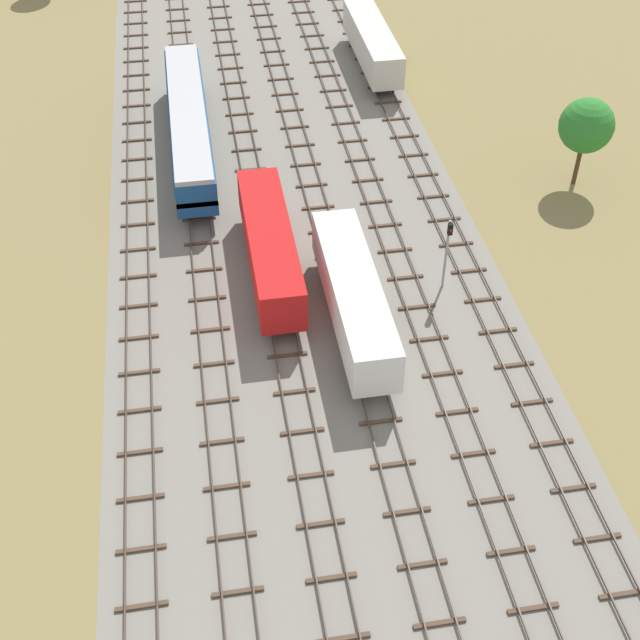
# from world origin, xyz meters

# --- Properties ---
(ground_plane) EXTENTS (480.00, 480.00, 0.00)m
(ground_plane) POSITION_xyz_m (0.00, 56.00, 0.00)
(ground_plane) COLOR olive
(ballast_bed) EXTENTS (25.68, 176.00, 0.01)m
(ballast_bed) POSITION_xyz_m (0.00, 56.00, 0.00)
(ballast_bed) COLOR gray
(ballast_bed) RESTS_ON ground
(track_far_left) EXTENTS (2.40, 126.00, 0.29)m
(track_far_left) POSITION_xyz_m (-10.84, 57.00, 0.14)
(track_far_left) COLOR #47382D
(track_far_left) RESTS_ON ground
(track_left) EXTENTS (2.40, 126.00, 0.29)m
(track_left) POSITION_xyz_m (-6.50, 57.00, 0.14)
(track_left) COLOR #47382D
(track_left) RESTS_ON ground
(track_centre_left) EXTENTS (2.40, 126.00, 0.29)m
(track_centre_left) POSITION_xyz_m (-2.17, 57.00, 0.14)
(track_centre_left) COLOR #47382D
(track_centre_left) RESTS_ON ground
(track_centre) EXTENTS (2.40, 126.00, 0.29)m
(track_centre) POSITION_xyz_m (2.17, 57.00, 0.14)
(track_centre) COLOR #47382D
(track_centre) RESTS_ON ground
(track_centre_right) EXTENTS (2.40, 126.00, 0.29)m
(track_centre_right) POSITION_xyz_m (6.50, 57.00, 0.14)
(track_centre_right) COLOR #47382D
(track_centre_right) RESTS_ON ground
(track_right) EXTENTS (2.40, 126.00, 0.29)m
(track_right) POSITION_xyz_m (10.84, 57.00, 0.14)
(track_right) COLOR #47382D
(track_right) RESTS_ON ground
(freight_boxcar_centre_nearest) EXTENTS (2.87, 14.00, 3.60)m
(freight_boxcar_centre_nearest) POSITION_xyz_m (2.17, 42.44, 2.45)
(freight_boxcar_centre_nearest) COLOR white
(freight_boxcar_centre_nearest) RESTS_ON ground
(freight_boxcar_centre_left_near) EXTENTS (2.87, 14.00, 3.60)m
(freight_boxcar_centre_left_near) POSITION_xyz_m (-2.16, 48.29, 2.45)
(freight_boxcar_centre_left_near) COLOR red
(freight_boxcar_centre_left_near) RESTS_ON ground
(passenger_coach_left_mid) EXTENTS (2.96, 22.00, 3.80)m
(passenger_coach_left_mid) POSITION_xyz_m (-6.50, 65.11, 2.61)
(passenger_coach_left_mid) COLOR #194C8C
(passenger_coach_left_mid) RESTS_ON ground
(freight_boxcar_right_midfar) EXTENTS (2.87, 14.00, 3.60)m
(freight_boxcar_right_midfar) POSITION_xyz_m (10.85, 77.62, 2.45)
(freight_boxcar_right_midfar) COLOR beige
(freight_boxcar_right_midfar) RESTS_ON ground
(signal_post_nearest) EXTENTS (0.28, 0.47, 5.18)m
(signal_post_nearest) POSITION_xyz_m (8.67, 45.25, 3.30)
(signal_post_nearest) COLOR gray
(signal_post_nearest) RESTS_ON ground
(lineside_tree_0) EXTENTS (4.00, 4.00, 6.86)m
(lineside_tree_0) POSITION_xyz_m (21.85, 55.65, 4.84)
(lineside_tree_0) COLOR #4C331E
(lineside_tree_0) RESTS_ON ground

